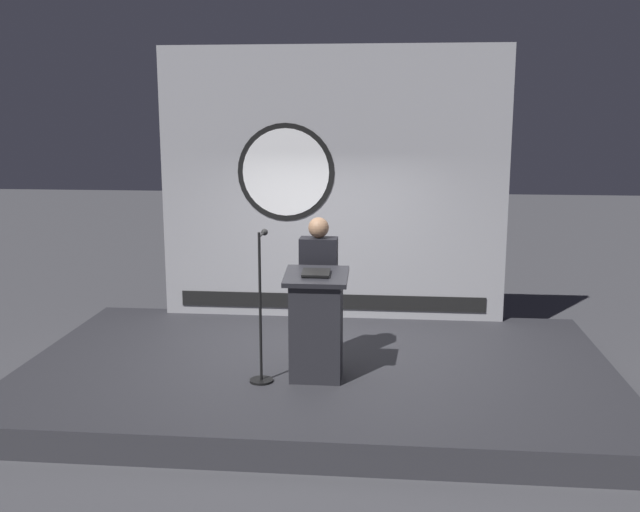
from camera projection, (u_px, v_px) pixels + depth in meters
name	position (u px, v px, depth m)	size (l,w,h in m)	color
ground_plane	(318.00, 388.00, 8.16)	(40.00, 40.00, 0.00)	#4C4C51
stage_platform	(318.00, 375.00, 8.13)	(6.40, 4.00, 0.30)	#333338
banner_display	(331.00, 186.00, 9.57)	(4.52, 0.12, 3.54)	#9E9EA3
podium	(316.00, 326.00, 7.49)	(0.64, 0.50, 1.15)	#26262B
speaker_person	(319.00, 290.00, 7.91)	(0.40, 0.26, 1.61)	black
microphone_stand	(261.00, 330.00, 7.44)	(0.24, 0.47, 1.55)	black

